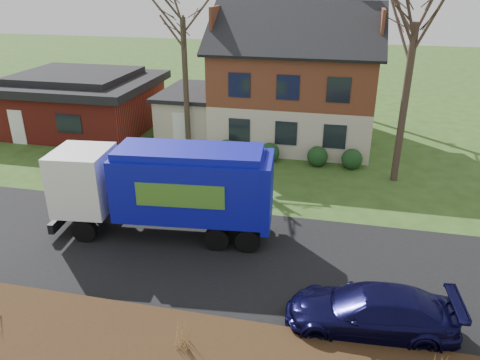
# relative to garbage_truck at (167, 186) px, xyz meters

# --- Properties ---
(ground) EXTENTS (120.00, 120.00, 0.00)m
(ground) POSITION_rel_garbage_truck_xyz_m (1.31, -1.10, -2.08)
(ground) COLOR #2E4717
(ground) RESTS_ON ground
(road) EXTENTS (80.00, 7.00, 0.02)m
(road) POSITION_rel_garbage_truck_xyz_m (1.31, -1.10, -2.07)
(road) COLOR black
(road) RESTS_ON ground
(mulch_verge) EXTENTS (80.00, 3.50, 0.30)m
(mulch_verge) POSITION_rel_garbage_truck_xyz_m (1.31, -6.40, -1.93)
(mulch_verge) COLOR black
(mulch_verge) RESTS_ON ground
(main_house) EXTENTS (12.95, 8.95, 9.26)m
(main_house) POSITION_rel_garbage_truck_xyz_m (2.80, 12.81, 1.94)
(main_house) COLOR beige
(main_house) RESTS_ON ground
(ranch_house) EXTENTS (9.80, 8.20, 3.70)m
(ranch_house) POSITION_rel_garbage_truck_xyz_m (-10.69, 11.90, -0.27)
(ranch_house) COLOR maroon
(ranch_house) RESTS_ON ground
(garbage_truck) EXTENTS (8.62, 3.10, 3.61)m
(garbage_truck) POSITION_rel_garbage_truck_xyz_m (0.00, 0.00, 0.00)
(garbage_truck) COLOR black
(garbage_truck) RESTS_ON ground
(silver_sedan) EXTENTS (4.41, 1.75, 1.43)m
(silver_sedan) POSITION_rel_garbage_truck_xyz_m (-0.79, 3.35, -1.37)
(silver_sedan) COLOR #A9ABB1
(silver_sedan) RESTS_ON ground
(navy_wagon) EXTENTS (4.89, 2.26, 1.38)m
(navy_wagon) POSITION_rel_garbage_truck_xyz_m (7.48, -3.97, -1.39)
(navy_wagon) COLOR #0C0B33
(navy_wagon) RESTS_ON ground
(grass_clump_mid) EXTENTS (0.31, 0.26, 0.87)m
(grass_clump_mid) POSITION_rel_garbage_truck_xyz_m (2.62, -5.97, -1.35)
(grass_clump_mid) COLOR #AF894D
(grass_clump_mid) RESTS_ON mulch_verge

